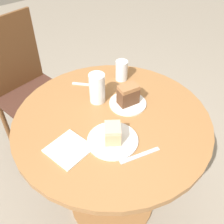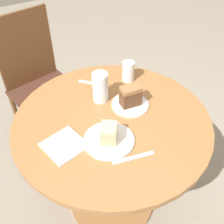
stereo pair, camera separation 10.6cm
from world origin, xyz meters
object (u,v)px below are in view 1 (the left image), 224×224
object	(u,v)px
plate_near	(113,140)
glass_lemonade	(97,90)
cake_slice_far	(128,95)
glass_water	(122,72)
cake_slice_near	(113,133)
plate_far	(128,103)
chair	(28,87)

from	to	relation	value
plate_near	glass_lemonade	xyz separation A→B (m)	(0.11, 0.27, 0.06)
cake_slice_far	glass_water	world-z (taller)	glass_water
cake_slice_near	cake_slice_far	bearing A→B (deg)	34.81
plate_near	cake_slice_far	distance (m)	0.27
glass_water	plate_far	bearing A→B (deg)	-121.32
plate_near	plate_far	bearing A→B (deg)	34.81
cake_slice_near	glass_water	xyz separation A→B (m)	(0.34, 0.35, -0.00)
cake_slice_near	glass_lemonade	distance (m)	0.30
cake_slice_far	glass_water	distance (m)	0.23
chair	plate_near	bearing A→B (deg)	-99.28
plate_far	glass_water	world-z (taller)	glass_water
plate_near	cake_slice_near	distance (m)	0.05
plate_far	glass_lemonade	size ratio (longest dim) A/B	1.19
plate_near	plate_far	distance (m)	0.26
chair	cake_slice_far	xyz separation A→B (m)	(0.24, -0.81, 0.31)
cake_slice_far	cake_slice_near	bearing A→B (deg)	-145.19
glass_lemonade	plate_near	bearing A→B (deg)	-112.67
plate_near	cake_slice_near	size ratio (longest dim) A/B	2.11
cake_slice_far	glass_lemonade	bearing A→B (deg)	130.69
plate_far	glass_lemonade	world-z (taller)	glass_lemonade
plate_far	chair	bearing A→B (deg)	106.59
cake_slice_near	glass_water	world-z (taller)	glass_water
glass_lemonade	glass_water	bearing A→B (deg)	18.47
plate_far	cake_slice_near	size ratio (longest dim) A/B	1.77
chair	plate_far	world-z (taller)	chair
cake_slice_far	glass_water	size ratio (longest dim) A/B	0.93
plate_near	glass_lemonade	distance (m)	0.30
plate_near	glass_water	xyz separation A→B (m)	(0.34, 0.35, 0.05)
chair	cake_slice_far	world-z (taller)	chair
plate_near	glass_water	size ratio (longest dim) A/B	1.95
glass_lemonade	glass_water	world-z (taller)	glass_lemonade
glass_lemonade	plate_far	bearing A→B (deg)	-49.31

